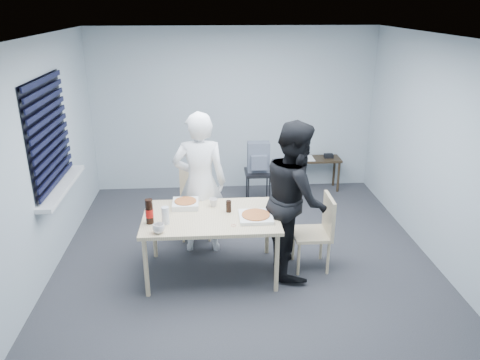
{
  "coord_description": "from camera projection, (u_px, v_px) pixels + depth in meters",
  "views": [
    {
      "loc": [
        -0.41,
        -4.87,
        2.95
      ],
      "look_at": [
        -0.06,
        0.1,
        1.03
      ],
      "focal_mm": 35.0,
      "sensor_mm": 36.0,
      "label": 1
    }
  ],
  "objects": [
    {
      "name": "room",
      "position": [
        52.0,
        142.0,
        5.34
      ],
      "size": [
        5.0,
        5.0,
        5.0
      ],
      "color": "#2E2D32",
      "rests_on": "ground"
    },
    {
      "name": "dining_table",
      "position": [
        211.0,
        220.0,
        5.19
      ],
      "size": [
        1.5,
        0.95,
        0.73
      ],
      "color": "beige",
      "rests_on": "ground"
    },
    {
      "name": "chair_far",
      "position": [
        196.0,
        198.0,
        6.17
      ],
      "size": [
        0.42,
        0.42,
        0.89
      ],
      "color": "beige",
      "rests_on": "ground"
    },
    {
      "name": "chair_right",
      "position": [
        319.0,
        227.0,
        5.37
      ],
      "size": [
        0.42,
        0.42,
        0.89
      ],
      "color": "beige",
      "rests_on": "ground"
    },
    {
      "name": "person_white",
      "position": [
        200.0,
        183.0,
        5.65
      ],
      "size": [
        0.65,
        0.42,
        1.77
      ],
      "primitive_type": "imported",
      "rotation": [
        0.0,
        0.0,
        3.14
      ],
      "color": "white",
      "rests_on": "ground"
    },
    {
      "name": "person_black",
      "position": [
        295.0,
        198.0,
        5.22
      ],
      "size": [
        0.47,
        0.86,
        1.77
      ],
      "primitive_type": "imported",
      "rotation": [
        0.0,
        0.0,
        1.57
      ],
      "color": "black",
      "rests_on": "ground"
    },
    {
      "name": "side_table",
      "position": [
        315.0,
        163.0,
        7.66
      ],
      "size": [
        0.81,
        0.36,
        0.54
      ],
      "color": "#382819",
      "rests_on": "ground"
    },
    {
      "name": "stool",
      "position": [
        258.0,
        178.0,
        7.06
      ],
      "size": [
        0.4,
        0.4,
        0.55
      ],
      "color": "black",
      "rests_on": "ground"
    },
    {
      "name": "backpack",
      "position": [
        258.0,
        158.0,
        6.93
      ],
      "size": [
        0.32,
        0.24,
        0.45
      ],
      "rotation": [
        0.0,
        0.0,
        -0.22
      ],
      "color": "slate",
      "rests_on": "stool"
    },
    {
      "name": "pizza_box_a",
      "position": [
        186.0,
        204.0,
        5.38
      ],
      "size": [
        0.3,
        0.3,
        0.07
      ],
      "rotation": [
        0.0,
        0.0,
        0.04
      ],
      "color": "white",
      "rests_on": "dining_table"
    },
    {
      "name": "pizza_box_b",
      "position": [
        256.0,
        216.0,
        5.09
      ],
      "size": [
        0.36,
        0.36,
        0.05
      ],
      "rotation": [
        0.0,
        0.0,
        0.09
      ],
      "color": "white",
      "rests_on": "dining_table"
    },
    {
      "name": "mug_a",
      "position": [
        159.0,
        228.0,
        4.76
      ],
      "size": [
        0.17,
        0.17,
        0.1
      ],
      "primitive_type": "imported",
      "rotation": [
        0.0,
        0.0,
        0.52
      ],
      "color": "silver",
      "rests_on": "dining_table"
    },
    {
      "name": "mug_b",
      "position": [
        213.0,
        202.0,
        5.38
      ],
      "size": [
        0.1,
        0.1,
        0.09
      ],
      "primitive_type": "imported",
      "color": "silver",
      "rests_on": "dining_table"
    },
    {
      "name": "cola_glass",
      "position": [
        229.0,
        206.0,
        5.23
      ],
      "size": [
        0.07,
        0.07,
        0.13
      ],
      "primitive_type": "cylinder",
      "rotation": [
        0.0,
        0.0,
        0.16
      ],
      "color": "black",
      "rests_on": "dining_table"
    },
    {
      "name": "soda_bottle",
      "position": [
        149.0,
        212.0,
        4.94
      ],
      "size": [
        0.09,
        0.09,
        0.27
      ],
      "rotation": [
        0.0,
        0.0,
        0.4
      ],
      "color": "black",
      "rests_on": "dining_table"
    },
    {
      "name": "plastic_cups",
      "position": [
        165.0,
        215.0,
        4.95
      ],
      "size": [
        0.1,
        0.1,
        0.19
      ],
      "primitive_type": "cylinder",
      "rotation": [
        0.0,
        0.0,
        -0.29
      ],
      "color": "silver",
      "rests_on": "dining_table"
    },
    {
      "name": "rubber_band",
      "position": [
        234.0,
        226.0,
        4.93
      ],
      "size": [
        0.06,
        0.06,
        0.0
      ],
      "primitive_type": "torus",
      "rotation": [
        0.0,
        0.0,
        0.12
      ],
      "color": "red",
      "rests_on": "dining_table"
    },
    {
      "name": "papers",
      "position": [
        306.0,
        158.0,
        7.62
      ],
      "size": [
        0.33,
        0.38,
        0.01
      ],
      "primitive_type": "cube",
      "rotation": [
        0.0,
        0.0,
        0.35
      ],
      "color": "white",
      "rests_on": "side_table"
    },
    {
      "name": "black_box",
      "position": [
        329.0,
        156.0,
        7.65
      ],
      "size": [
        0.15,
        0.12,
        0.06
      ],
      "primitive_type": "cube",
      "rotation": [
        0.0,
        0.0,
        0.13
      ],
      "color": "black",
      "rests_on": "side_table"
    }
  ]
}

